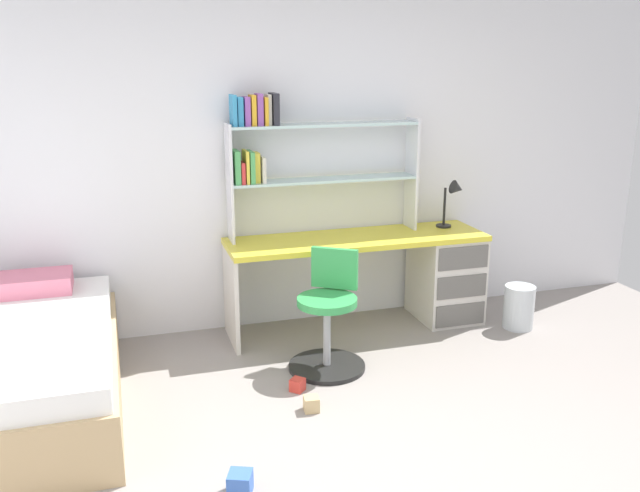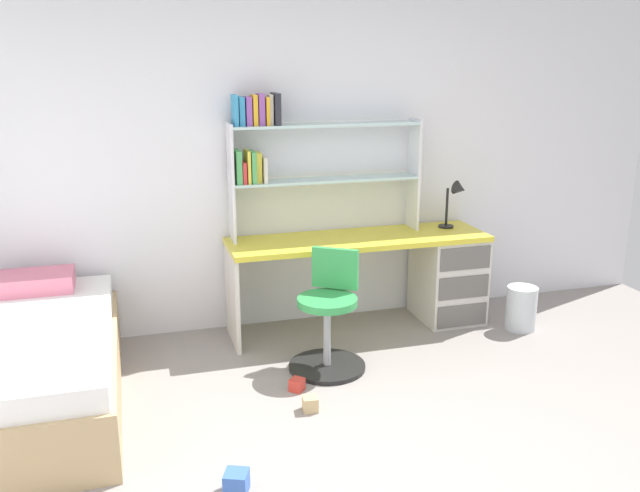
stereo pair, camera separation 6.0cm
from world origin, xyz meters
name	(u,v)px [view 1 (the left image)]	position (x,y,z in m)	size (l,w,h in m)	color
ground_plane	(439,487)	(0.00, 0.00, -0.01)	(6.05, 5.67, 0.02)	gray
room_shell	(149,199)	(-1.24, 1.22, 1.28)	(6.05, 5.67, 2.55)	silver
desk	(420,270)	(0.83, 2.03, 0.42)	(1.97, 0.56, 0.73)	gold
bookshelf_hutch	(294,152)	(-0.14, 2.19, 1.37)	(1.45, 0.22, 1.06)	silver
desk_lamp	(454,196)	(1.13, 2.09, 0.98)	(0.20, 0.17, 0.38)	black
swivel_chair	(328,323)	(-0.12, 1.43, 0.32)	(0.52, 0.52, 0.80)	black
bed_platform	(28,369)	(-1.99, 1.39, 0.26)	(1.03, 1.87, 0.64)	tan
waste_bin	(519,307)	(1.51, 1.65, 0.17)	(0.23, 0.23, 0.34)	silver
toy_block_natural_0	(311,404)	(-0.39, 0.89, 0.04)	(0.09, 0.09, 0.09)	tan
toy_block_red_1	(297,385)	(-0.41, 1.15, 0.04)	(0.08, 0.08, 0.08)	red
toy_block_blue_3	(240,483)	(-0.95, 0.23, 0.06)	(0.11, 0.11, 0.11)	#3860B7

